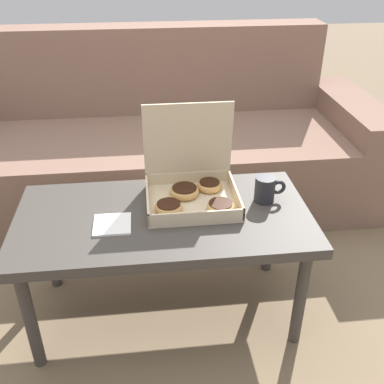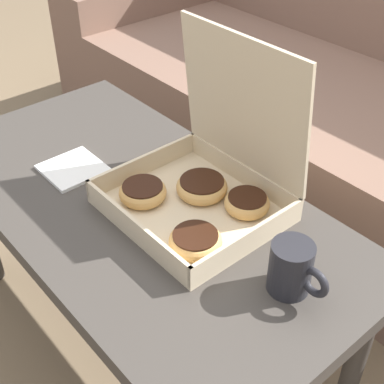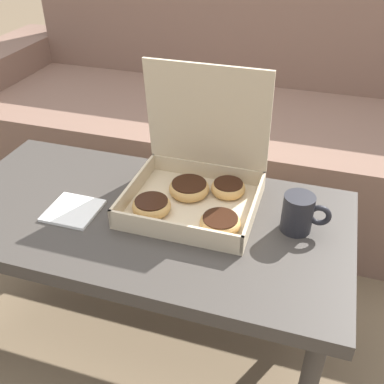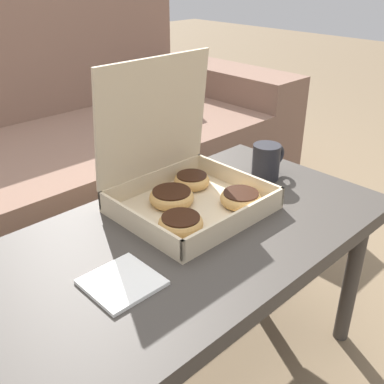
{
  "view_description": "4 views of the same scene",
  "coord_description": "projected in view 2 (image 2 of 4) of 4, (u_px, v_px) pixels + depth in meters",
  "views": [
    {
      "loc": [
        -0.05,
        -1.49,
        1.39
      ],
      "look_at": [
        0.11,
        -0.05,
        0.53
      ],
      "focal_mm": 42.0,
      "sensor_mm": 36.0,
      "label": 1
    },
    {
      "loc": [
        0.78,
        -0.62,
        1.2
      ],
      "look_at": [
        0.11,
        -0.05,
        0.53
      ],
      "focal_mm": 50.0,
      "sensor_mm": 36.0,
      "label": 2
    },
    {
      "loc": [
        0.41,
        -0.98,
        1.19
      ],
      "look_at": [
        0.11,
        -0.05,
        0.53
      ],
      "focal_mm": 42.0,
      "sensor_mm": 36.0,
      "label": 3
    },
    {
      "loc": [
        -0.56,
        -0.75,
        1.03
      ],
      "look_at": [
        0.11,
        -0.05,
        0.53
      ],
      "focal_mm": 42.0,
      "sensor_mm": 36.0,
      "label": 4
    }
  ],
  "objects": [
    {
      "name": "coffee_mug",
      "position": [
        292.0,
        269.0,
        0.93
      ],
      "size": [
        0.12,
        0.08,
        0.1
      ],
      "color": "#232328",
      "rests_on": "coffee_table"
    },
    {
      "name": "couch",
      "position": [
        375.0,
        124.0,
        1.77
      ],
      "size": [
        2.48,
        0.88,
        0.92
      ],
      "color": "#7A5B4C",
      "rests_on": "ground_plane"
    },
    {
      "name": "napkin_stack",
      "position": [
        73.0,
        169.0,
        1.25
      ],
      "size": [
        0.13,
        0.13,
        0.01
      ],
      "color": "white",
      "rests_on": "coffee_table"
    },
    {
      "name": "coffee_table",
      "position": [
        138.0,
        215.0,
        1.2
      ],
      "size": [
        1.08,
        0.55,
        0.48
      ],
      "color": "#3D3833",
      "rests_on": "ground_plane"
    },
    {
      "name": "ground_plane",
      "position": [
        179.0,
        315.0,
        1.52
      ],
      "size": [
        12.0,
        12.0,
        0.0
      ],
      "primitive_type": "plane",
      "color": "#756047"
    },
    {
      "name": "pastry_box",
      "position": [
        203.0,
        184.0,
        1.11
      ],
      "size": [
        0.34,
        0.3,
        0.36
      ],
      "color": "beige",
      "rests_on": "coffee_table"
    }
  ]
}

